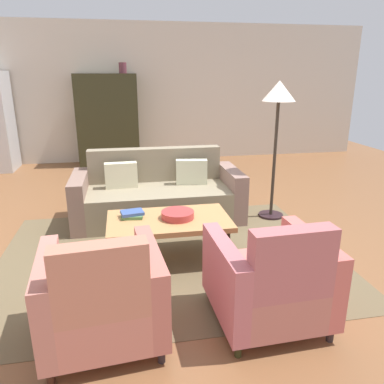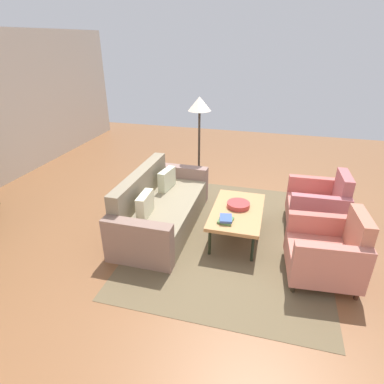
# 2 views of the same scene
# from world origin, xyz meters

# --- Properties ---
(ground_plane) EXTENTS (11.02, 11.02, 0.00)m
(ground_plane) POSITION_xyz_m (0.00, 0.00, 0.00)
(ground_plane) COLOR brown
(area_rug) EXTENTS (3.40, 2.60, 0.01)m
(area_rug) POSITION_xyz_m (-0.33, -0.46, 0.00)
(area_rug) COLOR brown
(area_rug) RESTS_ON ground
(couch) EXTENTS (2.10, 0.90, 0.86)m
(couch) POSITION_xyz_m (-0.33, 0.68, 0.29)
(couch) COLOR gray
(couch) RESTS_ON ground
(coffee_table) EXTENTS (1.20, 0.70, 0.43)m
(coffee_table) POSITION_xyz_m (-0.33, -0.51, 0.40)
(coffee_table) COLOR black
(coffee_table) RESTS_ON ground
(armchair_left) EXTENTS (0.86, 0.86, 0.88)m
(armchair_left) POSITION_xyz_m (-0.92, -1.68, 0.34)
(armchair_left) COLOR #2F2719
(armchair_left) RESTS_ON ground
(armchair_right) EXTENTS (0.83, 0.83, 0.88)m
(armchair_right) POSITION_xyz_m (0.27, -1.68, 0.34)
(armchair_right) COLOR #2E2914
(armchair_right) RESTS_ON ground
(fruit_bowl) EXTENTS (0.32, 0.32, 0.07)m
(fruit_bowl) POSITION_xyz_m (-0.24, -0.51, 0.47)
(fruit_bowl) COLOR #AC3736
(fruit_bowl) RESTS_ON coffee_table
(book_stack) EXTENTS (0.24, 0.20, 0.06)m
(book_stack) POSITION_xyz_m (-0.68, -0.40, 0.46)
(book_stack) COLOR #507C45
(book_stack) RESTS_ON coffee_table
(floor_lamp) EXTENTS (0.40, 0.40, 1.72)m
(floor_lamp) POSITION_xyz_m (1.13, 0.41, 1.44)
(floor_lamp) COLOR black
(floor_lamp) RESTS_ON ground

